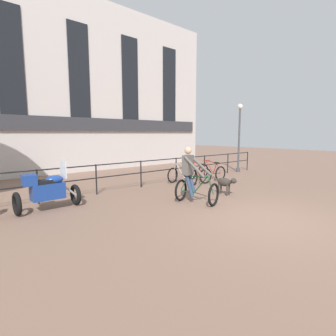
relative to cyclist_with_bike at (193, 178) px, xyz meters
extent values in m
plane|color=#7A5B4C|center=(0.17, -2.26, -0.76)|extent=(60.00, 60.00, 0.00)
cylinder|color=black|center=(-3.58, 2.94, -0.24)|extent=(0.05, 0.05, 1.05)
cylinder|color=black|center=(-1.70, 2.94, -0.24)|extent=(0.05, 0.05, 1.05)
cylinder|color=black|center=(0.17, 2.94, -0.24)|extent=(0.05, 0.05, 1.05)
cylinder|color=black|center=(2.05, 2.94, -0.24)|extent=(0.05, 0.05, 1.05)
cylinder|color=black|center=(3.92, 2.94, -0.24)|extent=(0.05, 0.05, 1.05)
cylinder|color=black|center=(5.80, 2.94, -0.24)|extent=(0.05, 0.05, 1.05)
cylinder|color=black|center=(7.67, 2.94, -0.24)|extent=(0.05, 0.05, 1.05)
cylinder|color=black|center=(0.17, 2.94, 0.26)|extent=(15.00, 0.04, 0.04)
cylinder|color=black|center=(0.17, 2.94, -0.19)|extent=(15.00, 0.04, 0.04)
cube|color=beige|center=(0.17, 8.74, 3.92)|extent=(18.00, 0.60, 9.36)
cube|color=#333338|center=(0.17, 8.38, 1.84)|extent=(17.10, 0.12, 0.70)
cube|color=black|center=(-2.98, 8.41, 4.38)|extent=(1.10, 0.06, 5.24)
cube|color=black|center=(0.17, 8.41, 4.38)|extent=(1.10, 0.06, 5.24)
cube|color=black|center=(3.32, 8.41, 4.38)|extent=(1.10, 0.06, 5.24)
cube|color=black|center=(6.47, 8.41, 4.38)|extent=(1.10, 0.06, 5.24)
torus|color=black|center=(0.18, -0.66, -0.42)|extent=(0.67, 0.25, 0.68)
torus|color=black|center=(-0.11, 0.40, -0.42)|extent=(0.67, 0.25, 0.68)
cylinder|color=#194C2D|center=(0.07, -0.25, -0.19)|extent=(0.16, 0.48, 0.60)
cylinder|color=#194C2D|center=(-0.02, 0.07, -0.22)|extent=(0.10, 0.23, 0.52)
cylinder|color=#194C2D|center=(0.04, -0.15, 0.07)|extent=(0.21, 0.65, 0.10)
cylinder|color=#194C2D|center=(-0.05, 0.19, -0.45)|extent=(0.14, 0.44, 0.08)
cylinder|color=#194C2D|center=(-0.08, 0.28, -0.19)|extent=(0.09, 0.26, 0.47)
cylinder|color=#194C2D|center=(0.15, -0.57, -0.16)|extent=(0.09, 0.22, 0.54)
cylinder|color=#194C2D|center=(0.13, -0.47, 0.10)|extent=(0.47, 0.16, 0.03)
cube|color=black|center=(-0.04, 0.17, 0.06)|extent=(0.18, 0.26, 0.05)
cube|color=#56514C|center=(-0.04, 0.17, 0.39)|extent=(0.40, 0.31, 0.60)
sphere|color=tan|center=(-0.04, 0.17, 0.83)|extent=(0.22, 0.22, 0.22)
cylinder|color=#56514C|center=(-0.16, -0.21, 0.37)|extent=(0.20, 0.72, 0.60)
cylinder|color=#56514C|center=(0.24, -0.10, 0.37)|extent=(0.32, 0.70, 0.60)
cylinder|color=navy|center=(-0.09, 0.05, -0.25)|extent=(0.21, 0.32, 0.69)
cylinder|color=navy|center=(0.05, 0.09, -0.19)|extent=(0.16, 0.32, 0.58)
ellipsoid|color=#332D28|center=(1.59, 0.02, -0.32)|extent=(0.33, 0.53, 0.30)
cylinder|color=#332D28|center=(1.62, -0.17, -0.30)|extent=(0.19, 0.18, 0.17)
sphere|color=#332D28|center=(1.64, -0.33, -0.24)|extent=(0.19, 0.19, 0.19)
cone|color=#332D28|center=(1.66, -0.41, -0.25)|extent=(0.12, 0.13, 0.10)
cylinder|color=#332D28|center=(1.54, 0.31, -0.26)|extent=(0.08, 0.17, 0.11)
cylinder|color=#332D28|center=(1.53, -0.15, -0.57)|extent=(0.06, 0.06, 0.38)
cylinder|color=#332D28|center=(1.69, -0.12, -0.57)|extent=(0.06, 0.06, 0.38)
cylinder|color=#332D28|center=(1.48, 0.16, -0.57)|extent=(0.06, 0.06, 0.38)
cylinder|color=#332D28|center=(1.64, 0.19, -0.57)|extent=(0.06, 0.06, 0.38)
torus|color=black|center=(-2.78, 2.09, -0.45)|extent=(0.13, 0.62, 0.62)
torus|color=black|center=(-4.32, 2.06, -0.45)|extent=(0.13, 0.62, 0.62)
cube|color=navy|center=(-3.55, 2.07, -0.23)|extent=(0.85, 0.42, 0.44)
ellipsoid|color=navy|center=(-3.36, 2.07, 0.07)|extent=(0.49, 0.33, 0.24)
cube|color=black|center=(-3.66, 2.07, 0.04)|extent=(0.57, 0.31, 0.10)
cylinder|color=#B2B2B7|center=(-2.98, 2.08, -0.27)|extent=(0.43, 0.07, 0.41)
cube|color=silver|center=(-3.11, 2.08, 0.34)|extent=(0.04, 0.44, 0.50)
cube|color=navy|center=(-3.99, 2.06, 0.13)|extent=(0.33, 0.37, 0.28)
torus|color=black|center=(1.73, 2.81, -0.43)|extent=(0.66, 0.15, 0.66)
torus|color=black|center=(1.87, 1.77, -0.43)|extent=(0.66, 0.15, 0.66)
cylinder|color=#9E998E|center=(1.78, 2.40, -0.20)|extent=(0.10, 0.47, 0.58)
cylinder|color=#9E998E|center=(1.83, 2.09, -0.24)|extent=(0.06, 0.22, 0.51)
cylinder|color=#9E998E|center=(1.80, 2.31, 0.05)|extent=(0.12, 0.63, 0.10)
cylinder|color=#9E998E|center=(1.84, 1.98, -0.46)|extent=(0.08, 0.42, 0.07)
cylinder|color=#9E998E|center=(1.86, 1.88, -0.21)|extent=(0.06, 0.25, 0.46)
cylinder|color=#9E998E|center=(1.74, 2.72, -0.18)|extent=(0.06, 0.21, 0.52)
cylinder|color=#9E998E|center=(1.75, 2.62, 0.08)|extent=(0.48, 0.10, 0.03)
cube|color=black|center=(1.84, 2.00, 0.03)|extent=(0.15, 0.25, 0.05)
torus|color=black|center=(2.82, 2.81, -0.43)|extent=(0.66, 0.16, 0.66)
torus|color=black|center=(2.66, 1.77, -0.43)|extent=(0.66, 0.16, 0.66)
cylinder|color=maroon|center=(2.75, 2.40, -0.20)|extent=(0.10, 0.47, 0.58)
cylinder|color=maroon|center=(2.71, 2.09, -0.24)|extent=(0.06, 0.22, 0.51)
cylinder|color=maroon|center=(2.74, 2.31, 0.05)|extent=(0.13, 0.63, 0.10)
cylinder|color=maroon|center=(2.69, 1.98, -0.46)|extent=(0.09, 0.42, 0.07)
cylinder|color=maroon|center=(2.67, 1.88, -0.21)|extent=(0.06, 0.25, 0.46)
cylinder|color=maroon|center=(2.80, 2.72, -0.18)|extent=(0.06, 0.21, 0.52)
cylinder|color=maroon|center=(2.79, 2.62, 0.08)|extent=(0.48, 0.10, 0.03)
cube|color=black|center=(2.69, 2.00, 0.03)|extent=(0.16, 0.26, 0.05)
torus|color=black|center=(3.70, 2.81, -0.43)|extent=(0.66, 0.09, 0.66)
torus|color=black|center=(3.65, 1.77, -0.43)|extent=(0.66, 0.09, 0.66)
cylinder|color=maroon|center=(3.68, 2.40, -0.20)|extent=(0.06, 0.47, 0.58)
cylinder|color=maroon|center=(3.66, 2.09, -0.24)|extent=(0.04, 0.22, 0.51)
cylinder|color=maroon|center=(3.68, 2.31, 0.05)|extent=(0.06, 0.63, 0.10)
cylinder|color=maroon|center=(3.66, 1.98, -0.46)|extent=(0.05, 0.42, 0.07)
cylinder|color=maroon|center=(3.65, 1.88, -0.21)|extent=(0.04, 0.25, 0.46)
cylinder|color=maroon|center=(3.70, 2.72, -0.18)|extent=(0.04, 0.21, 0.52)
cylinder|color=maroon|center=(3.69, 2.63, 0.08)|extent=(0.48, 0.05, 0.03)
cube|color=black|center=(3.66, 2.00, 0.03)|extent=(0.13, 0.25, 0.05)
cylinder|color=#424247|center=(6.64, 2.86, -0.66)|extent=(0.22, 0.22, 0.20)
cylinder|color=#424247|center=(6.64, 2.86, 0.95)|extent=(0.10, 0.10, 3.42)
sphere|color=silver|center=(6.64, 2.86, 2.77)|extent=(0.28, 0.28, 0.28)
camera|label=1|loc=(-5.68, -5.37, 1.33)|focal=28.00mm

